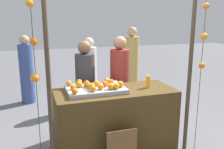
# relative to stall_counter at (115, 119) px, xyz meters

# --- Properties ---
(ground_plane) EXTENTS (24.00, 24.00, 0.00)m
(ground_plane) POSITION_rel_stall_counter_xyz_m (0.00, 0.00, -0.44)
(ground_plane) COLOR slate
(stall_counter) EXTENTS (1.73, 0.73, 0.88)m
(stall_counter) POSITION_rel_stall_counter_xyz_m (0.00, 0.00, 0.00)
(stall_counter) COLOR #4C3819
(stall_counter) RESTS_ON ground_plane
(orange_tray) EXTENTS (0.81, 0.56, 0.06)m
(orange_tray) POSITION_rel_stall_counter_xyz_m (-0.28, 0.04, 0.47)
(orange_tray) COLOR #9EA0A5
(orange_tray) RESTS_ON stall_counter
(orange_0) EXTENTS (0.09, 0.09, 0.09)m
(orange_0) POSITION_rel_stall_counter_xyz_m (-0.07, 0.18, 0.54)
(orange_0) COLOR orange
(orange_0) RESTS_ON orange_tray
(orange_1) EXTENTS (0.09, 0.09, 0.09)m
(orange_1) POSITION_rel_stall_counter_xyz_m (-0.36, -0.06, 0.55)
(orange_1) COLOR orange
(orange_1) RESTS_ON orange_tray
(orange_2) EXTENTS (0.08, 0.08, 0.08)m
(orange_2) POSITION_rel_stall_counter_xyz_m (-0.62, 0.24, 0.54)
(orange_2) COLOR orange
(orange_2) RESTS_ON orange_tray
(orange_3) EXTENTS (0.09, 0.09, 0.09)m
(orange_3) POSITION_rel_stall_counter_xyz_m (-0.11, -0.12, 0.55)
(orange_3) COLOR orange
(orange_3) RESTS_ON orange_tray
(orange_4) EXTENTS (0.09, 0.09, 0.09)m
(orange_4) POSITION_rel_stall_counter_xyz_m (-0.50, 0.11, 0.54)
(orange_4) COLOR orange
(orange_4) RESTS_ON orange_tray
(orange_5) EXTENTS (0.08, 0.08, 0.08)m
(orange_5) POSITION_rel_stall_counter_xyz_m (-0.03, 0.11, 0.54)
(orange_5) COLOR orange
(orange_5) RESTS_ON orange_tray
(orange_6) EXTENTS (0.08, 0.08, 0.08)m
(orange_6) POSITION_rel_stall_counter_xyz_m (-0.24, -0.09, 0.54)
(orange_6) COLOR orange
(orange_6) RESTS_ON orange_tray
(orange_7) EXTENTS (0.09, 0.09, 0.09)m
(orange_7) POSITION_rel_stall_counter_xyz_m (0.06, -0.06, 0.55)
(orange_7) COLOR orange
(orange_7) RESTS_ON orange_tray
(orange_8) EXTENTS (0.07, 0.07, 0.07)m
(orange_8) POSITION_rel_stall_counter_xyz_m (-0.60, 0.02, 0.54)
(orange_8) COLOR orange
(orange_8) RESTS_ON orange_tray
(orange_9) EXTENTS (0.09, 0.09, 0.09)m
(orange_9) POSITION_rel_stall_counter_xyz_m (-0.39, 0.12, 0.55)
(orange_9) COLOR orange
(orange_9) RESTS_ON orange_tray
(orange_10) EXTENTS (0.09, 0.09, 0.09)m
(orange_10) POSITION_rel_stall_counter_xyz_m (-0.03, -0.13, 0.55)
(orange_10) COLOR orange
(orange_10) RESTS_ON orange_tray
(orange_11) EXTENTS (0.08, 0.08, 0.08)m
(orange_11) POSITION_rel_stall_counter_xyz_m (-0.25, 0.10, 0.54)
(orange_11) COLOR orange
(orange_11) RESTS_ON orange_tray
(orange_12) EXTENTS (0.07, 0.07, 0.07)m
(orange_12) POSITION_rel_stall_counter_xyz_m (-0.38, 0.03, 0.54)
(orange_12) COLOR orange
(orange_12) RESTS_ON orange_tray
(orange_13) EXTENTS (0.08, 0.08, 0.08)m
(orange_13) POSITION_rel_stall_counter_xyz_m (-0.14, 0.04, 0.54)
(orange_13) COLOR orange
(orange_13) RESTS_ON orange_tray
(orange_14) EXTENTS (0.08, 0.08, 0.08)m
(orange_14) POSITION_rel_stall_counter_xyz_m (-0.36, -0.15, 0.54)
(orange_14) COLOR orange
(orange_14) RESTS_ON orange_tray
(orange_15) EXTENTS (0.08, 0.08, 0.08)m
(orange_15) POSITION_rel_stall_counter_xyz_m (-0.47, 0.23, 0.54)
(orange_15) COLOR orange
(orange_15) RESTS_ON orange_tray
(orange_16) EXTENTS (0.08, 0.08, 0.08)m
(orange_16) POSITION_rel_stall_counter_xyz_m (-0.61, -0.18, 0.54)
(orange_16) COLOR orange
(orange_16) RESTS_ON orange_tray
(juice_bottle) EXTENTS (0.07, 0.07, 0.19)m
(juice_bottle) POSITION_rel_stall_counter_xyz_m (0.51, -0.01, 0.53)
(juice_bottle) COLOR #FCA21E
(juice_bottle) RESTS_ON stall_counter
(chalkboard_sign) EXTENTS (0.41, 0.03, 0.54)m
(chalkboard_sign) POSITION_rel_stall_counter_xyz_m (-0.09, -0.53, -0.19)
(chalkboard_sign) COLOR brown
(chalkboard_sign) RESTS_ON ground_plane
(vendor_left) EXTENTS (0.31, 0.31, 1.55)m
(vendor_left) POSITION_rel_stall_counter_xyz_m (-0.31, 0.57, 0.28)
(vendor_left) COLOR #333338
(vendor_left) RESTS_ON ground_plane
(vendor_right) EXTENTS (0.32, 0.32, 1.61)m
(vendor_right) POSITION_rel_stall_counter_xyz_m (0.27, 0.57, 0.31)
(vendor_right) COLOR maroon
(vendor_right) RESTS_ON ground_plane
(crowd_person_0) EXTENTS (0.34, 0.34, 1.68)m
(crowd_person_0) POSITION_rel_stall_counter_xyz_m (1.19, 2.23, 0.34)
(crowd_person_0) COLOR tan
(crowd_person_0) RESTS_ON ground_plane
(crowd_person_1) EXTENTS (0.30, 0.30, 1.50)m
(crowd_person_1) POSITION_rel_stall_counter_xyz_m (0.03, 1.75, 0.26)
(crowd_person_1) COLOR beige
(crowd_person_1) RESTS_ON ground_plane
(crowd_person_2) EXTENTS (0.31, 0.31, 1.53)m
(crowd_person_2) POSITION_rel_stall_counter_xyz_m (-1.23, 2.49, 0.27)
(crowd_person_2) COLOR #384C8C
(crowd_person_2) RESTS_ON ground_plane
(canopy_post_left) EXTENTS (0.06, 0.06, 2.22)m
(canopy_post_left) POSITION_rel_stall_counter_xyz_m (-0.94, -0.41, 0.67)
(canopy_post_left) COLOR #473828
(canopy_post_left) RESTS_ON ground_plane
(canopy_post_right) EXTENTS (0.06, 0.06, 2.22)m
(canopy_post_right) POSITION_rel_stall_counter_xyz_m (0.94, -0.41, 0.67)
(canopy_post_right) COLOR #473828
(canopy_post_right) RESTS_ON ground_plane
(garland_strand_left) EXTENTS (0.11, 0.10, 2.15)m
(garland_strand_left) POSITION_rel_stall_counter_xyz_m (-1.09, -0.45, 1.12)
(garland_strand_left) COLOR #2D4C23
(garland_strand_left) RESTS_ON ground_plane
(garland_strand_right) EXTENTS (0.10, 0.10, 2.15)m
(garland_strand_right) POSITION_rel_stall_counter_xyz_m (1.10, -0.44, 1.18)
(garland_strand_right) COLOR #2D4C23
(garland_strand_right) RESTS_ON ground_plane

